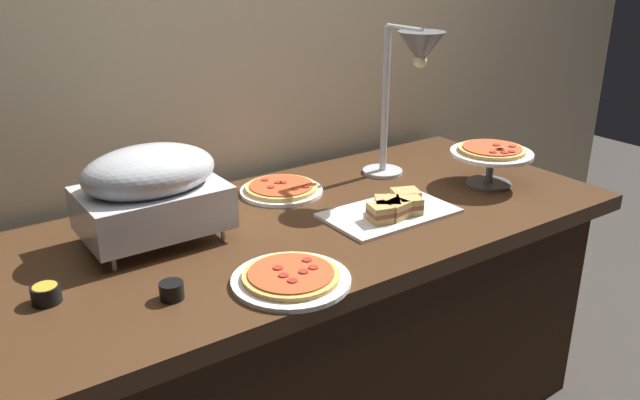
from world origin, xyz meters
name	(u,v)px	position (x,y,z in m)	size (l,w,h in m)	color
back_wall	(221,47)	(0.00, 0.50, 1.20)	(4.40, 0.04, 2.40)	#C6B593
buffet_table	(308,328)	(0.00, 0.00, 0.39)	(1.90, 0.84, 0.76)	#422816
chafing_dish	(151,189)	(-0.42, 0.11, 0.91)	(0.38, 0.26, 0.27)	#B7BABF
heat_lamp	(413,65)	(0.45, 0.06, 1.16)	(0.15, 0.30, 0.52)	#B7BABF
pizza_plate_front	(281,189)	(0.05, 0.23, 0.77)	(0.27, 0.27, 0.03)	white
pizza_plate_center	(291,278)	(-0.25, -0.30, 0.77)	(0.29, 0.29, 0.03)	white
pizza_plate_raised_stand	(491,155)	(0.67, -0.10, 0.86)	(0.27, 0.27, 0.13)	#595B60
sandwich_platter	(393,209)	(0.22, -0.13, 0.78)	(0.39, 0.23, 0.06)	white
sauce_cup_near	(46,293)	(-0.75, -0.06, 0.78)	(0.07, 0.07, 0.04)	black
sauce_cup_far	(172,290)	(-0.51, -0.21, 0.78)	(0.06, 0.06, 0.04)	black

